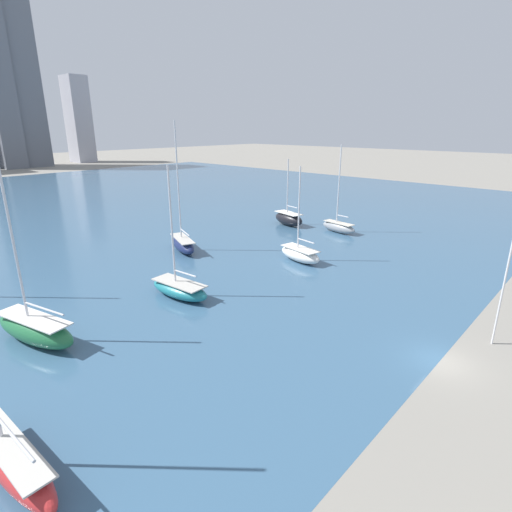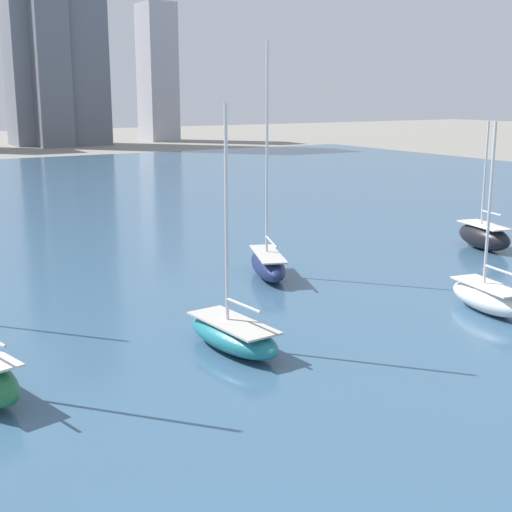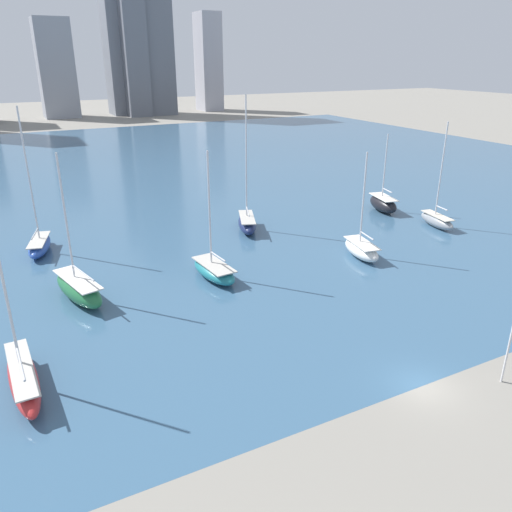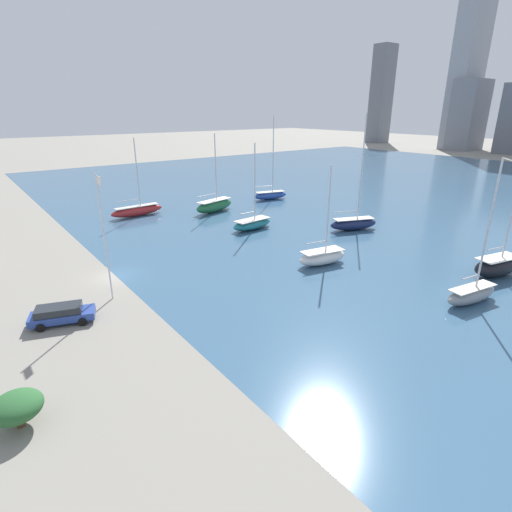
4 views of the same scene
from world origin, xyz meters
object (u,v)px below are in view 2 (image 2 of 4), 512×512
sailboat_black (484,236)px  sailboat_navy (268,263)px  sailboat_teal (233,334)px  sailboat_white (488,297)px

sailboat_black → sailboat_navy: bearing=-171.0°
sailboat_teal → sailboat_black: 31.58m
sailboat_white → sailboat_navy: (-6.96, 13.77, 0.10)m
sailboat_teal → sailboat_white: bearing=-12.6°
sailboat_navy → sailboat_teal: size_ratio=1.31×
sailboat_navy → sailboat_black: bearing=18.0°
sailboat_white → sailboat_black: sailboat_white is taller
sailboat_white → sailboat_teal: size_ratio=0.91×
sailboat_navy → sailboat_teal: bearing=-107.0°
sailboat_white → sailboat_teal: sailboat_teal is taller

